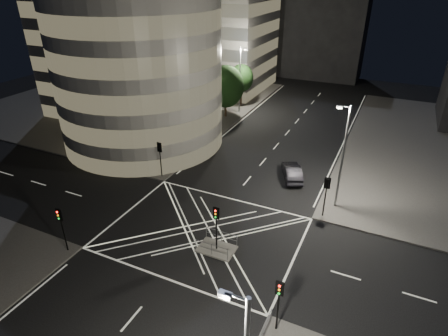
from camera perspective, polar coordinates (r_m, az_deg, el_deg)
The scene contains 22 objects.
ground at distance 32.94m, azimuth -3.13°, elevation -9.83°, with size 120.00×120.00×0.00m, color black.
sidewalk_far_left at distance 67.95m, azimuth -14.25°, elevation 9.88°, with size 42.00×42.00×0.15m, color #484644.
central_island at distance 31.14m, azimuth -1.13°, elevation -12.23°, with size 3.00×2.00×0.15m, color slate.
office_tower_curved at distance 53.82m, azimuth -14.27°, elevation 19.12°, with size 30.00×29.00×27.20m.
office_block_rear at distance 74.02m, azimuth -3.11°, elevation 20.90°, with size 24.00×16.00×22.00m, color gray.
building_far_end at distance 83.22m, azimuth 14.27°, elevation 19.43°, with size 18.00×8.00×18.00m, color black.
tree_a at distance 42.49m, azimuth -10.11°, elevation 5.25°, with size 3.85×3.85×6.15m.
tree_b at distance 46.88m, azimuth -6.03°, elevation 8.73°, with size 4.44×4.44×7.27m.
tree_c at distance 51.96m, azimuth -2.59°, elevation 10.30°, with size 4.37×4.37×6.82m.
tree_d at distance 57.01m, azimuth 0.26°, elevation 12.30°, with size 5.48×5.48×7.81m.
tree_e at distance 62.35m, azimuth 2.65°, elevation 13.52°, with size 3.91×3.91×6.78m.
traffic_signal_fl at distance 40.41m, azimuth -9.74°, elevation 2.25°, with size 0.55×0.22×4.00m.
traffic_signal_nl at distance 31.84m, azimuth -23.59°, elevation -7.53°, with size 0.55×0.22×4.00m.
traffic_signal_fr at distance 34.44m, azimuth 15.32°, elevation -3.21°, with size 0.55×0.22×4.00m.
traffic_signal_nr at distance 23.81m, azimuth 8.39°, elevation -18.84°, with size 0.55×0.22×4.00m.
traffic_signal_island at distance 29.39m, azimuth -1.19°, elevation -7.99°, with size 0.55×0.22×4.00m.
street_lamp_left_near at distance 43.72m, azimuth -6.88°, elevation 8.20°, with size 1.25×0.25×10.00m.
street_lamp_left_far at distance 59.05m, azimuth 2.49°, elevation 13.57°, with size 1.25×0.25×10.00m.
street_lamp_right_far at distance 35.11m, azimuth 17.58°, elevation 1.95°, with size 1.25×0.25×10.00m.
railing_island_south at distance 30.12m, azimuth -1.92°, elevation -12.31°, with size 2.80×0.06×1.10m, color slate.
railing_island_north at distance 31.37m, azimuth -0.41°, elevation -10.40°, with size 2.80×0.06×1.10m, color slate.
sedan at distance 41.17m, azimuth 10.31°, elevation -0.60°, with size 1.70×4.88×1.61m, color black.
Camera 1 is at (12.70, -22.76, 20.15)m, focal length 30.00 mm.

